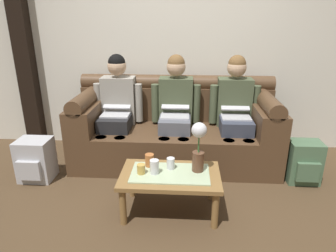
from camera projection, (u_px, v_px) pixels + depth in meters
ground_plane at (169, 221)px, 2.52m from camera, size 14.00×14.00×0.00m
back_wall_patterned at (178, 31)px, 3.62m from camera, size 6.00×0.12×2.90m
timber_pillar at (21, 31)px, 3.62m from camera, size 0.20×0.20×2.90m
couch at (175, 130)px, 3.49m from camera, size 2.26×0.88×0.96m
person_left at (117, 105)px, 3.43m from camera, size 0.56×0.67×1.22m
person_middle at (175, 106)px, 3.39m from camera, size 0.56×0.67×1.22m
person_right at (235, 107)px, 3.35m from camera, size 0.56×0.67×1.22m
coffee_table at (170, 179)px, 2.56m from camera, size 0.84×0.52×0.37m
flower_vase at (199, 145)px, 2.49m from camera, size 0.13×0.13×0.43m
cup_near_left at (141, 169)px, 2.51m from camera, size 0.07×0.07×0.08m
cup_near_right at (150, 160)px, 2.63m from camera, size 0.08×0.08×0.11m
cup_far_center at (154, 167)px, 2.50m from camera, size 0.08×0.08×0.12m
cup_far_left at (170, 163)px, 2.58m from camera, size 0.07×0.07×0.10m
backpack_right at (304, 162)px, 3.06m from camera, size 0.31×0.28×0.44m
backpack_left at (35, 160)px, 3.11m from camera, size 0.33×0.32×0.44m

